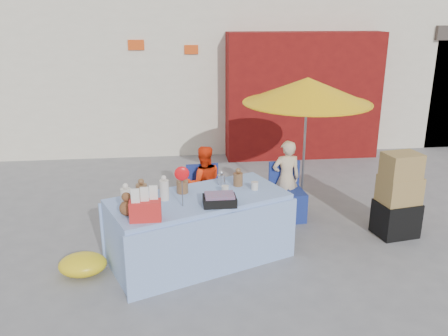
{
  "coord_description": "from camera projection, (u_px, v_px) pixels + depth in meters",
  "views": [
    {
      "loc": [
        -0.54,
        -5.4,
        3.03
      ],
      "look_at": [
        0.13,
        0.6,
        1.0
      ],
      "focal_mm": 38.0,
      "sensor_mm": 36.0,
      "label": 1
    }
  ],
  "objects": [
    {
      "name": "backdrop",
      "position": [
        209.0,
        6.0,
        12.25
      ],
      "size": [
        14.0,
        8.0,
        7.8
      ],
      "color": "silver",
      "rests_on": "ground"
    },
    {
      "name": "market_table",
      "position": [
        198.0,
        228.0,
        5.91
      ],
      "size": [
        2.44,
        1.78,
        1.34
      ],
      "rotation": [
        0.0,
        0.0,
        0.38
      ],
      "color": "#8EB3E3",
      "rests_on": "ground"
    },
    {
      "name": "chair_right",
      "position": [
        287.0,
        203.0,
        7.15
      ],
      "size": [
        0.51,
        0.5,
        0.85
      ],
      "rotation": [
        0.0,
        0.0,
        0.07
      ],
      "color": "navy",
      "rests_on": "ground"
    },
    {
      "name": "tarp_bundle",
      "position": [
        83.0,
        264.0,
        5.67
      ],
      "size": [
        0.66,
        0.57,
        0.26
      ],
      "primitive_type": "ellipsoid",
      "rotation": [
        0.0,
        0.0,
        0.22
      ],
      "color": "yellow",
      "rests_on": "ground"
    },
    {
      "name": "vendor_beige",
      "position": [
        286.0,
        178.0,
        7.17
      ],
      "size": [
        0.45,
        0.32,
        1.19
      ],
      "primitive_type": "imported",
      "rotation": [
        0.0,
        0.0,
        3.21
      ],
      "color": "beige",
      "rests_on": "ground"
    },
    {
      "name": "chair_left",
      "position": [
        205.0,
        206.0,
        7.02
      ],
      "size": [
        0.51,
        0.5,
        0.85
      ],
      "rotation": [
        0.0,
        0.0,
        0.07
      ],
      "color": "navy",
      "rests_on": "ground"
    },
    {
      "name": "box_stack",
      "position": [
        398.0,
        198.0,
        6.53
      ],
      "size": [
        0.61,
        0.53,
        1.2
      ],
      "rotation": [
        0.0,
        0.0,
        0.17
      ],
      "color": "black",
      "rests_on": "ground"
    },
    {
      "name": "vendor_orange",
      "position": [
        204.0,
        183.0,
        7.04
      ],
      "size": [
        0.59,
        0.47,
        1.14
      ],
      "primitive_type": "imported",
      "rotation": [
        0.0,
        0.0,
        3.21
      ],
      "color": "#FF350D",
      "rests_on": "ground"
    },
    {
      "name": "ground",
      "position": [
        219.0,
        256.0,
        6.11
      ],
      "size": [
        80.0,
        80.0,
        0.0
      ],
      "primitive_type": "plane",
      "color": "slate",
      "rests_on": "ground"
    },
    {
      "name": "umbrella",
      "position": [
        307.0,
        91.0,
        6.93
      ],
      "size": [
        1.9,
        1.9,
        2.09
      ],
      "color": "gray",
      "rests_on": "ground"
    }
  ]
}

